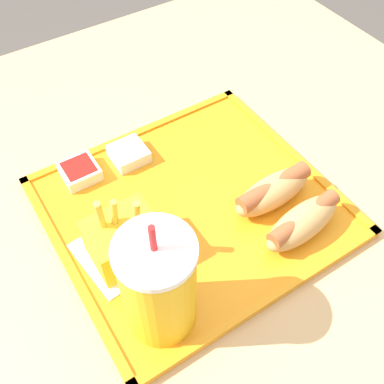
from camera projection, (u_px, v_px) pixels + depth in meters
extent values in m
plane|color=#4C4742|center=(179.00, 374.00, 1.24)|extent=(8.00, 8.00, 0.00)
cube|color=tan|center=(174.00, 319.00, 0.94)|extent=(1.17, 1.00, 0.76)
cube|color=orange|center=(192.00, 207.00, 0.64)|extent=(0.38, 0.35, 0.01)
cube|color=orange|center=(135.00, 133.00, 0.73)|extent=(0.38, 0.01, 0.00)
cube|color=orange|center=(268.00, 299.00, 0.55)|extent=(0.38, 0.01, 0.00)
cube|color=orange|center=(292.00, 153.00, 0.70)|extent=(0.01, 0.35, 0.00)
cube|color=orange|center=(70.00, 267.00, 0.57)|extent=(0.01, 0.35, 0.00)
cube|color=white|center=(126.00, 246.00, 0.59)|extent=(0.13, 0.12, 0.00)
cylinder|color=gold|center=(159.00, 288.00, 0.48)|extent=(0.08, 0.08, 0.14)
cylinder|color=white|center=(154.00, 251.00, 0.42)|extent=(0.08, 0.08, 0.01)
cylinder|color=red|center=(153.00, 238.00, 0.41)|extent=(0.01, 0.01, 0.03)
ellipsoid|color=tan|center=(303.00, 223.00, 0.59)|extent=(0.13, 0.06, 0.05)
cylinder|color=#9E512D|center=(304.00, 218.00, 0.58)|extent=(0.12, 0.04, 0.02)
ellipsoid|color=tan|center=(273.00, 192.00, 0.62)|extent=(0.13, 0.05, 0.05)
cylinder|color=#9E512D|center=(274.00, 187.00, 0.62)|extent=(0.12, 0.03, 0.03)
cube|color=gold|center=(124.00, 240.00, 0.57)|extent=(0.09, 0.07, 0.06)
cylinder|color=gold|center=(136.00, 222.00, 0.54)|extent=(0.01, 0.02, 0.09)
cylinder|color=gold|center=(102.00, 221.00, 0.53)|extent=(0.01, 0.02, 0.08)
cylinder|color=gold|center=(115.00, 222.00, 0.55)|extent=(0.02, 0.01, 0.07)
cube|color=silver|center=(129.00, 154.00, 0.69)|extent=(0.05, 0.05, 0.02)
cube|color=white|center=(128.00, 149.00, 0.68)|extent=(0.04, 0.04, 0.00)
cube|color=silver|center=(80.00, 172.00, 0.67)|extent=(0.05, 0.05, 0.02)
cube|color=#B21914|center=(79.00, 167.00, 0.66)|extent=(0.04, 0.04, 0.00)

